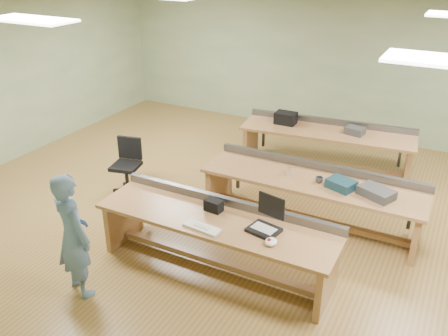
{
  "coord_description": "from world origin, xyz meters",
  "views": [
    {
      "loc": [
        2.61,
        -5.9,
        3.89
      ],
      "look_at": [
        -0.19,
        -0.6,
        1.0
      ],
      "focal_mm": 38.0,
      "sensor_mm": 36.0,
      "label": 1
    }
  ],
  "objects_px": {
    "person": "(73,235)",
    "camera_bag": "(214,205)",
    "task_chair": "(128,172)",
    "mug": "(319,180)",
    "workbench_front": "(217,230)",
    "drinks_can": "(289,171)",
    "laptop_base": "(264,230)",
    "workbench_mid": "(312,190)",
    "parts_bin_grey": "(376,193)",
    "workbench_back": "(327,140)",
    "parts_bin_teal": "(341,184)"
  },
  "relations": [
    {
      "from": "person",
      "to": "camera_bag",
      "type": "bearing_deg",
      "value": -111.49
    },
    {
      "from": "task_chair",
      "to": "mug",
      "type": "xyz_separation_m",
      "value": [
        3.19,
        0.37,
        0.45
      ]
    },
    {
      "from": "workbench_front",
      "to": "drinks_can",
      "type": "distance_m",
      "value": 1.62
    },
    {
      "from": "workbench_front",
      "to": "mug",
      "type": "xyz_separation_m",
      "value": [
        0.84,
        1.53,
        0.23
      ]
    },
    {
      "from": "laptop_base",
      "to": "drinks_can",
      "type": "bearing_deg",
      "value": 111.13
    },
    {
      "from": "drinks_can",
      "to": "workbench_front",
      "type": "bearing_deg",
      "value": -103.36
    },
    {
      "from": "drinks_can",
      "to": "mug",
      "type": "bearing_deg",
      "value": -3.97
    },
    {
      "from": "person",
      "to": "mug",
      "type": "distance_m",
      "value": 3.43
    },
    {
      "from": "person",
      "to": "drinks_can",
      "type": "bearing_deg",
      "value": -101.35
    },
    {
      "from": "workbench_mid",
      "to": "parts_bin_grey",
      "type": "height_order",
      "value": "parts_bin_grey"
    },
    {
      "from": "camera_bag",
      "to": "task_chair",
      "type": "height_order",
      "value": "task_chair"
    },
    {
      "from": "laptop_base",
      "to": "drinks_can",
      "type": "relative_size",
      "value": 3.03
    },
    {
      "from": "camera_bag",
      "to": "workbench_front",
      "type": "bearing_deg",
      "value": -42.8
    },
    {
      "from": "workbench_back",
      "to": "laptop_base",
      "type": "distance_m",
      "value": 3.63
    },
    {
      "from": "parts_bin_teal",
      "to": "drinks_can",
      "type": "height_order",
      "value": "parts_bin_teal"
    },
    {
      "from": "workbench_back",
      "to": "camera_bag",
      "type": "height_order",
      "value": "camera_bag"
    },
    {
      "from": "workbench_mid",
      "to": "drinks_can",
      "type": "height_order",
      "value": "drinks_can"
    },
    {
      "from": "workbench_front",
      "to": "parts_bin_grey",
      "type": "bearing_deg",
      "value": 41.54
    },
    {
      "from": "task_chair",
      "to": "laptop_base",
      "type": "bearing_deg",
      "value": -34.07
    },
    {
      "from": "parts_bin_teal",
      "to": "camera_bag",
      "type": "bearing_deg",
      "value": -133.26
    },
    {
      "from": "laptop_base",
      "to": "drinks_can",
      "type": "xyz_separation_m",
      "value": [
        -0.28,
        1.57,
        0.04
      ]
    },
    {
      "from": "laptop_base",
      "to": "workbench_back",
      "type": "bearing_deg",
      "value": 105.86
    },
    {
      "from": "camera_bag",
      "to": "mug",
      "type": "distance_m",
      "value": 1.69
    },
    {
      "from": "mug",
      "to": "parts_bin_grey",
      "type": "bearing_deg",
      "value": -3.18
    },
    {
      "from": "workbench_mid",
      "to": "camera_bag",
      "type": "xyz_separation_m",
      "value": [
        -0.84,
        -1.46,
        0.26
      ]
    },
    {
      "from": "workbench_front",
      "to": "parts_bin_grey",
      "type": "xyz_separation_m",
      "value": [
        1.65,
        1.48,
        0.25
      ]
    },
    {
      "from": "workbench_front",
      "to": "workbench_mid",
      "type": "distance_m",
      "value": 1.75
    },
    {
      "from": "parts_bin_grey",
      "to": "laptop_base",
      "type": "bearing_deg",
      "value": -123.96
    },
    {
      "from": "mug",
      "to": "workbench_front",
      "type": "bearing_deg",
      "value": -118.98
    },
    {
      "from": "workbench_mid",
      "to": "mug",
      "type": "distance_m",
      "value": 0.27
    },
    {
      "from": "mug",
      "to": "drinks_can",
      "type": "height_order",
      "value": "drinks_can"
    },
    {
      "from": "drinks_can",
      "to": "parts_bin_grey",
      "type": "bearing_deg",
      "value": -3.47
    },
    {
      "from": "person",
      "to": "parts_bin_grey",
      "type": "distance_m",
      "value": 3.94
    },
    {
      "from": "drinks_can",
      "to": "workbench_back",
      "type": "bearing_deg",
      "value": 90.64
    },
    {
      "from": "workbench_mid",
      "to": "person",
      "type": "height_order",
      "value": "person"
    },
    {
      "from": "person",
      "to": "task_chair",
      "type": "relative_size",
      "value": 1.72
    },
    {
      "from": "person",
      "to": "workbench_back",
      "type": "bearing_deg",
      "value": -89.25
    },
    {
      "from": "laptop_base",
      "to": "workbench_mid",
      "type": "bearing_deg",
      "value": 98.25
    },
    {
      "from": "workbench_mid",
      "to": "workbench_back",
      "type": "xyz_separation_m",
      "value": [
        -0.38,
        2.01,
        -0.0
      ]
    },
    {
      "from": "workbench_front",
      "to": "workbench_mid",
      "type": "relative_size",
      "value": 0.97
    },
    {
      "from": "workbench_back",
      "to": "parts_bin_teal",
      "type": "xyz_separation_m",
      "value": [
        0.82,
        -2.11,
        0.25
      ]
    },
    {
      "from": "workbench_front",
      "to": "mug",
      "type": "height_order",
      "value": "workbench_front"
    },
    {
      "from": "laptop_base",
      "to": "parts_bin_grey",
      "type": "xyz_separation_m",
      "value": [
        1.0,
        1.49,
        0.04
      ]
    },
    {
      "from": "workbench_back",
      "to": "drinks_can",
      "type": "height_order",
      "value": "drinks_can"
    },
    {
      "from": "person",
      "to": "camera_bag",
      "type": "relative_size",
      "value": 7.01
    },
    {
      "from": "parts_bin_teal",
      "to": "parts_bin_grey",
      "type": "height_order",
      "value": "parts_bin_teal"
    },
    {
      "from": "workbench_back",
      "to": "task_chair",
      "type": "height_order",
      "value": "task_chair"
    },
    {
      "from": "person",
      "to": "parts_bin_teal",
      "type": "relative_size",
      "value": 4.28
    },
    {
      "from": "workbench_front",
      "to": "camera_bag",
      "type": "bearing_deg",
      "value": 130.38
    },
    {
      "from": "parts_bin_teal",
      "to": "mug",
      "type": "distance_m",
      "value": 0.32
    }
  ]
}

